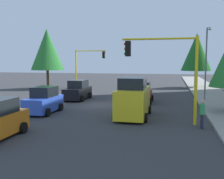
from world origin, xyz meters
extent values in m
plane|color=#353538|center=(0.00, 0.00, 0.00)|extent=(120.00, 120.00, 0.00)
cube|color=gray|center=(-5.00, 10.50, 0.07)|extent=(80.00, 4.00, 0.15)
cylinder|color=yellow|center=(-14.00, -7.50, 2.75)|extent=(0.18, 0.18, 5.49)
cylinder|color=yellow|center=(-14.00, -5.25, 5.34)|extent=(0.12, 4.50, 0.12)
cube|color=black|center=(-14.00, -3.36, 4.76)|extent=(0.36, 0.32, 0.96)
sphere|color=red|center=(-14.00, -3.18, 5.06)|extent=(0.18, 0.18, 0.18)
sphere|color=yellow|center=(-14.00, -3.18, 4.76)|extent=(0.18, 0.18, 0.18)
sphere|color=green|center=(-14.00, -3.18, 4.46)|extent=(0.18, 0.18, 0.18)
cylinder|color=yellow|center=(6.00, 7.50, 2.69)|extent=(0.18, 0.18, 5.38)
cylinder|color=yellow|center=(6.00, 5.25, 5.23)|extent=(0.12, 4.50, 0.12)
cube|color=black|center=(6.00, 3.36, 4.65)|extent=(0.36, 0.32, 0.96)
sphere|color=red|center=(6.00, 3.18, 4.95)|extent=(0.18, 0.18, 0.18)
sphere|color=yellow|center=(6.00, 3.18, 4.65)|extent=(0.18, 0.18, 0.18)
sphere|color=green|center=(6.00, 3.18, 4.35)|extent=(0.18, 0.18, 0.18)
cylinder|color=slate|center=(-4.00, 9.20, 3.50)|extent=(0.14, 0.14, 7.00)
cylinder|color=slate|center=(-3.10, 9.20, 6.80)|extent=(1.80, 0.10, 0.10)
ellipsoid|color=silver|center=(-2.20, 9.20, 6.65)|extent=(0.56, 0.28, 0.20)
cylinder|color=brown|center=(-18.00, 9.50, 1.35)|extent=(0.36, 0.36, 2.70)
cone|color=#1E6023|center=(-18.00, 9.50, 5.19)|extent=(4.31, 4.31, 5.39)
cylinder|color=brown|center=(-12.00, -11.00, 1.42)|extent=(0.36, 0.36, 2.85)
cone|color=#28752D|center=(-12.00, -11.00, 5.50)|extent=(4.56, 4.56, 5.70)
cube|color=yellow|center=(4.50, 3.51, 1.09)|extent=(4.80, 1.90, 1.85)
cube|color=black|center=(4.74, 3.51, 2.40)|extent=(2.50, 1.67, 0.76)
cylinder|color=black|center=(3.02, 2.50, 0.30)|extent=(0.60, 0.20, 0.60)
cylinder|color=black|center=(3.02, 4.52, 0.30)|extent=(0.60, 0.20, 0.60)
cylinder|color=black|center=(5.99, 2.50, 0.30)|extent=(0.60, 0.20, 0.60)
cylinder|color=black|center=(5.99, 4.52, 0.30)|extent=(0.60, 0.20, 0.60)
cube|color=black|center=(-2.67, -3.17, 0.69)|extent=(4.18, 1.73, 1.05)
cube|color=black|center=(-2.87, -3.17, 1.60)|extent=(2.17, 1.52, 0.76)
cylinder|color=black|center=(-1.37, -2.24, 0.30)|extent=(0.60, 0.20, 0.60)
cylinder|color=black|center=(-1.37, -4.09, 0.30)|extent=(0.60, 0.20, 0.60)
cylinder|color=black|center=(-3.96, -2.24, 0.30)|extent=(0.60, 0.20, 0.60)
cylinder|color=black|center=(-3.96, -4.09, 0.30)|extent=(0.60, 0.20, 0.60)
cube|color=blue|center=(4.54, -3.24, 0.69)|extent=(3.64, 1.63, 1.05)
cube|color=black|center=(4.36, -3.24, 1.60)|extent=(1.89, 1.44, 0.76)
cylinder|color=black|center=(5.67, -2.37, 0.30)|extent=(0.60, 0.20, 0.60)
cylinder|color=black|center=(5.67, -4.12, 0.30)|extent=(0.60, 0.20, 0.60)
cylinder|color=black|center=(3.41, -2.37, 0.30)|extent=(0.60, 0.20, 0.60)
cylinder|color=black|center=(3.41, -4.12, 0.30)|extent=(0.60, 0.20, 0.60)
cube|color=#B2B5BA|center=(-7.20, 2.55, 0.69)|extent=(4.01, 1.77, 1.05)
cube|color=black|center=(-7.00, 2.55, 1.60)|extent=(2.08, 1.56, 0.76)
cylinder|color=black|center=(-8.44, 1.60, 0.30)|extent=(0.60, 0.20, 0.60)
cylinder|color=black|center=(-8.44, 3.49, 0.30)|extent=(0.60, 0.20, 0.60)
cylinder|color=black|center=(-5.96, 1.60, 0.30)|extent=(0.60, 0.20, 0.60)
cylinder|color=black|center=(-5.96, 3.49, 0.30)|extent=(0.60, 0.20, 0.60)
cube|color=red|center=(-2.21, 3.32, 0.69)|extent=(3.69, 1.76, 1.05)
cube|color=black|center=(-2.03, 3.32, 1.60)|extent=(1.92, 1.55, 0.76)
cylinder|color=black|center=(-3.36, 2.38, 0.30)|extent=(0.60, 0.20, 0.60)
cylinder|color=black|center=(-3.36, 4.26, 0.30)|extent=(0.60, 0.20, 0.60)
cylinder|color=black|center=(-1.07, 2.38, 0.30)|extent=(0.60, 0.20, 0.60)
cylinder|color=black|center=(-1.07, 4.26, 0.30)|extent=(0.60, 0.20, 0.60)
cylinder|color=black|center=(9.97, -1.68, 0.30)|extent=(0.60, 0.20, 0.60)
cylinder|color=#262638|center=(6.99, 7.82, 0.42)|extent=(0.16, 0.16, 0.85)
cylinder|color=#262638|center=(6.79, 7.82, 0.42)|extent=(0.16, 0.16, 0.85)
cube|color=green|center=(6.89, 7.82, 1.15)|extent=(0.40, 0.24, 0.60)
sphere|color=tan|center=(6.89, 7.82, 1.59)|extent=(0.22, 0.22, 0.22)
camera|label=1|loc=(22.65, 6.06, 3.87)|focal=42.75mm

